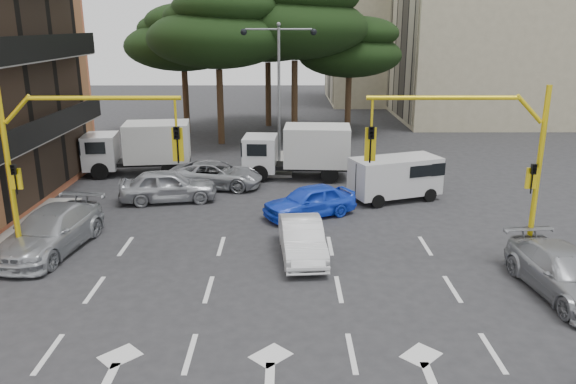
# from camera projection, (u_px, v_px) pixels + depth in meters

# --- Properties ---
(ground) EXTENTS (120.00, 120.00, 0.00)m
(ground) POSITION_uv_depth(u_px,v_px,m) (274.00, 289.00, 17.22)
(ground) COLOR #28282B
(ground) RESTS_ON ground
(median_strip) EXTENTS (1.40, 6.00, 0.15)m
(median_strip) POSITION_uv_depth(u_px,v_px,m) (279.00, 163.00, 32.52)
(median_strip) COLOR gray
(median_strip) RESTS_ON ground
(apartment_beige_near) EXTENTS (20.20, 12.15, 18.70)m
(apartment_beige_near) POSITION_uv_depth(u_px,v_px,m) (528.00, 4.00, 45.27)
(apartment_beige_near) COLOR tan
(apartment_beige_near) RESTS_ON ground
(apartment_beige_far) EXTENTS (16.20, 12.15, 16.70)m
(apartment_beige_far) POSITION_uv_depth(u_px,v_px,m) (409.00, 19.00, 57.02)
(apartment_beige_far) COLOR tan
(apartment_beige_far) RESTS_ON ground
(pine_left_near) EXTENTS (9.15, 9.15, 10.23)m
(pine_left_near) POSITION_uv_depth(u_px,v_px,m) (218.00, 27.00, 36.05)
(pine_left_near) COLOR #382616
(pine_left_near) RESTS_ON ground
(pine_center) EXTENTS (9.98, 9.98, 11.16)m
(pine_center) POSITION_uv_depth(u_px,v_px,m) (296.00, 17.00, 37.79)
(pine_center) COLOR #382616
(pine_center) RESTS_ON ground
(pine_left_far) EXTENTS (8.32, 8.32, 9.30)m
(pine_left_far) POSITION_uv_depth(u_px,v_px,m) (183.00, 37.00, 40.07)
(pine_left_far) COLOR #382616
(pine_left_far) RESTS_ON ground
(pine_right) EXTENTS (7.49, 7.49, 8.37)m
(pine_right) POSITION_uv_depth(u_px,v_px,m) (351.00, 47.00, 40.32)
(pine_right) COLOR #382616
(pine_right) RESTS_ON ground
(pine_back) EXTENTS (9.15, 9.15, 10.23)m
(pine_back) POSITION_uv_depth(u_px,v_px,m) (268.00, 27.00, 42.77)
(pine_back) COLOR #382616
(pine_back) RESTS_ON ground
(signal_mast_right) EXTENTS (5.79, 0.37, 6.00)m
(signal_mast_right) POSITION_uv_depth(u_px,v_px,m) (485.00, 151.00, 18.04)
(signal_mast_right) COLOR yellow
(signal_mast_right) RESTS_ON ground
(signal_mast_left) EXTENTS (5.79, 0.37, 6.00)m
(signal_mast_left) POSITION_uv_depth(u_px,v_px,m) (62.00, 152.00, 17.98)
(signal_mast_left) COLOR yellow
(signal_mast_left) RESTS_ON ground
(street_lamp_center) EXTENTS (4.16, 0.36, 7.77)m
(street_lamp_center) POSITION_uv_depth(u_px,v_px,m) (279.00, 69.00, 30.99)
(street_lamp_center) COLOR slate
(street_lamp_center) RESTS_ON median_strip
(car_white_hatch) EXTENTS (1.72, 4.12, 1.32)m
(car_white_hatch) POSITION_uv_depth(u_px,v_px,m) (302.00, 239.00, 19.45)
(car_white_hatch) COLOR silver
(car_white_hatch) RESTS_ON ground
(car_blue_compact) EXTENTS (4.28, 3.24, 1.36)m
(car_blue_compact) POSITION_uv_depth(u_px,v_px,m) (310.00, 201.00, 23.57)
(car_blue_compact) COLOR blue
(car_blue_compact) RESTS_ON ground
(car_silver_wagon) EXTENTS (2.84, 5.41, 1.50)m
(car_silver_wagon) POSITION_uv_depth(u_px,v_px,m) (51.00, 231.00, 19.95)
(car_silver_wagon) COLOR #A8ABB0
(car_silver_wagon) RESTS_ON ground
(car_silver_cross_a) EXTENTS (4.90, 2.75, 1.29)m
(car_silver_cross_a) POSITION_uv_depth(u_px,v_px,m) (216.00, 175.00, 27.82)
(car_silver_cross_a) COLOR #A0A3A8
(car_silver_cross_a) RESTS_ON ground
(car_silver_cross_b) EXTENTS (4.60, 2.46, 1.49)m
(car_silver_cross_b) POSITION_uv_depth(u_px,v_px,m) (168.00, 185.00, 25.61)
(car_silver_cross_b) COLOR #A9ABB1
(car_silver_cross_b) RESTS_ON ground
(car_silver_parked) EXTENTS (2.42, 4.91, 1.37)m
(car_silver_parked) POSITION_uv_depth(u_px,v_px,m) (564.00, 273.00, 16.75)
(car_silver_parked) COLOR #919398
(car_silver_parked) RESTS_ON ground
(van_white) EXTENTS (4.42, 3.10, 2.02)m
(van_white) POSITION_uv_depth(u_px,v_px,m) (395.00, 178.00, 25.79)
(van_white) COLOR silver
(van_white) RESTS_ON ground
(box_truck_a) EXTENTS (5.88, 3.03, 2.77)m
(box_truck_a) POSITION_uv_depth(u_px,v_px,m) (139.00, 148.00, 30.20)
(box_truck_a) COLOR silver
(box_truck_a) RESTS_ON ground
(box_truck_b) EXTENTS (5.77, 2.72, 2.77)m
(box_truck_b) POSITION_uv_depth(u_px,v_px,m) (298.00, 152.00, 29.39)
(box_truck_b) COLOR silver
(box_truck_b) RESTS_ON ground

